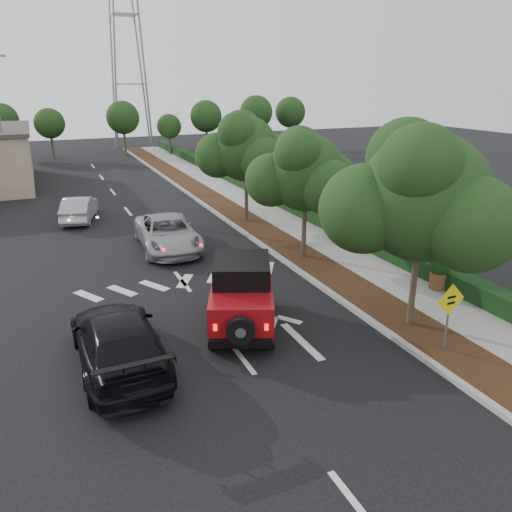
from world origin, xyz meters
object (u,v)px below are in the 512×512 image
red_jeep (242,292)px  speed_hump_sign (449,308)px  silver_suv_ahead (168,233)px  black_suv_oncoming (118,341)px

red_jeep → speed_hump_sign: (4.60, -3.98, 0.32)m
speed_hump_sign → silver_suv_ahead: bearing=110.2°
speed_hump_sign → black_suv_oncoming: bearing=159.3°
silver_suv_ahead → black_suv_oncoming: 10.10m
red_jeep → speed_hump_sign: size_ratio=2.16×
red_jeep → silver_suv_ahead: size_ratio=0.82×
silver_suv_ahead → speed_hump_sign: (4.90, -12.40, 0.67)m
black_suv_oncoming → speed_hump_sign: 9.13m
silver_suv_ahead → speed_hump_sign: 13.35m
red_jeep → silver_suv_ahead: (-0.30, 8.42, -0.35)m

